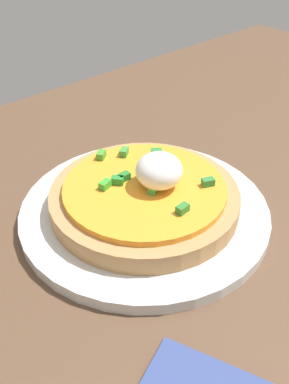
% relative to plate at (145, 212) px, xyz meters
% --- Properties ---
extents(dining_table, '(1.23, 0.90, 0.03)m').
position_rel_plate_xyz_m(dining_table, '(-0.07, 0.09, -0.02)').
color(dining_table, brown).
rests_on(dining_table, ground).
extents(plate, '(0.27, 0.27, 0.01)m').
position_rel_plate_xyz_m(plate, '(0.00, 0.00, 0.00)').
color(plate, silver).
rests_on(plate, dining_table).
extents(pizza, '(0.20, 0.20, 0.06)m').
position_rel_plate_xyz_m(pizza, '(-0.00, 0.00, 0.02)').
color(pizza, tan).
rests_on(pizza, plate).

